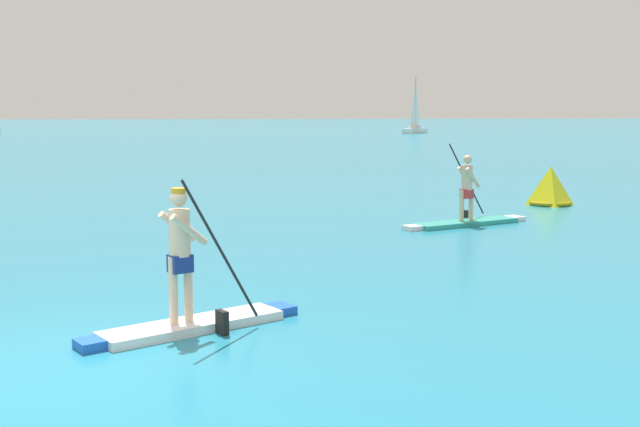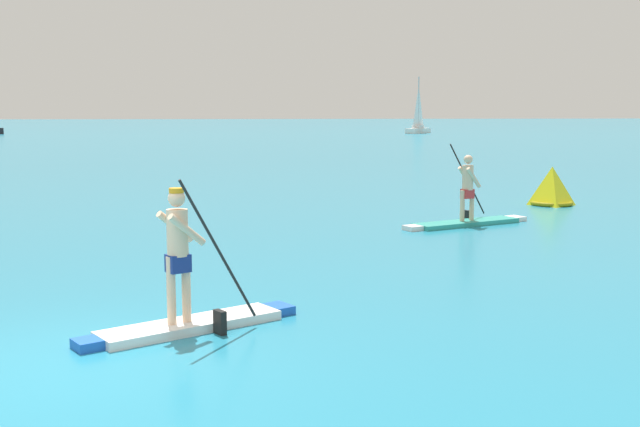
{
  "view_description": "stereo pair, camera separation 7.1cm",
  "coord_description": "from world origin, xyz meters",
  "px_view_note": "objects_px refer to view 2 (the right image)",
  "views": [
    {
      "loc": [
        1.76,
        -8.36,
        2.73
      ],
      "look_at": [
        3.56,
        6.8,
        0.69
      ],
      "focal_mm": 43.92,
      "sensor_mm": 36.0,
      "label": 1
    },
    {
      "loc": [
        1.83,
        -8.37,
        2.73
      ],
      "look_at": [
        3.56,
        6.8,
        0.69
      ],
      "focal_mm": 43.92,
      "sensor_mm": 36.0,
      "label": 2
    }
  ],
  "objects_px": {
    "paddleboarder_mid_center": "(188,298)",
    "race_marker_buoy": "(552,188)",
    "sailboat_right_horizon": "(418,126)",
    "paddleboarder_far_right": "(467,212)"
  },
  "relations": [
    {
      "from": "paddleboarder_mid_center",
      "to": "race_marker_buoy",
      "type": "bearing_deg",
      "value": 20.05
    },
    {
      "from": "paddleboarder_mid_center",
      "to": "race_marker_buoy",
      "type": "distance_m",
      "value": 15.33
    },
    {
      "from": "race_marker_buoy",
      "to": "sailboat_right_horizon",
      "type": "bearing_deg",
      "value": 79.6
    },
    {
      "from": "paddleboarder_mid_center",
      "to": "paddleboarder_far_right",
      "type": "xyz_separation_m",
      "value": [
        6.1,
        8.29,
        -0.09
      ]
    },
    {
      "from": "paddleboarder_far_right",
      "to": "paddleboarder_mid_center",
      "type": "bearing_deg",
      "value": -149.85
    },
    {
      "from": "paddleboarder_mid_center",
      "to": "paddleboarder_far_right",
      "type": "distance_m",
      "value": 10.3
    },
    {
      "from": "paddleboarder_mid_center",
      "to": "paddleboarder_far_right",
      "type": "bearing_deg",
      "value": 22.95
    },
    {
      "from": "race_marker_buoy",
      "to": "sailboat_right_horizon",
      "type": "distance_m",
      "value": 68.64
    },
    {
      "from": "paddleboarder_far_right",
      "to": "sailboat_right_horizon",
      "type": "height_order",
      "value": "sailboat_right_horizon"
    },
    {
      "from": "paddleboarder_far_right",
      "to": "sailboat_right_horizon",
      "type": "xyz_separation_m",
      "value": [
        15.98,
        71.09,
        0.56
      ]
    }
  ]
}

